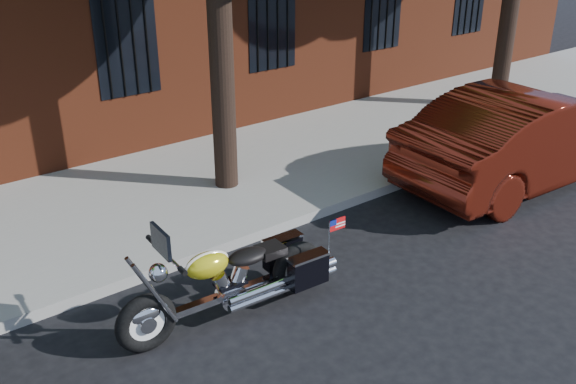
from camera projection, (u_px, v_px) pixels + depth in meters
ground at (321, 281)px, 7.87m from camera, size 120.00×120.00×0.00m
curb at (256, 234)px, 8.83m from camera, size 40.00×0.16×0.15m
sidewalk at (188, 189)px, 10.18m from camera, size 40.00×3.60×0.15m
motorcycle at (237, 281)px, 7.04m from camera, size 2.66×0.82×1.35m
car_maroon at (529, 136)px, 10.33m from camera, size 4.85×1.91×1.57m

